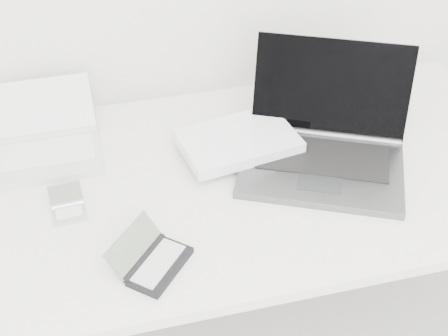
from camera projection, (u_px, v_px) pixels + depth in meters
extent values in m
cube|color=white|center=(232.00, 179.00, 1.59)|extent=(1.60, 0.80, 0.03)
cylinder|color=silver|center=(408.00, 163.00, 2.23)|extent=(0.04, 0.04, 0.70)
cube|color=#56585B|center=(321.00, 170.00, 1.58)|extent=(0.49, 0.43, 0.02)
cube|color=black|center=(323.00, 157.00, 1.61)|extent=(0.37, 0.28, 0.00)
cube|color=black|center=(331.00, 87.00, 1.64)|extent=(0.41, 0.25, 0.25)
cylinder|color=#56585B|center=(325.00, 135.00, 1.68)|extent=(0.37, 0.19, 0.02)
cube|color=#37393C|center=(320.00, 183.00, 1.53)|extent=(0.13, 0.11, 0.00)
cube|color=silver|center=(238.00, 141.00, 1.64)|extent=(0.33, 0.24, 0.03)
cube|color=white|center=(238.00, 136.00, 1.62)|extent=(0.32, 0.24, 0.00)
cube|color=silver|center=(48.00, 159.00, 1.62)|extent=(0.27, 0.19, 0.02)
cube|color=silver|center=(47.00, 152.00, 1.62)|extent=(0.24, 0.11, 0.00)
cube|color=white|center=(42.00, 107.00, 1.71)|extent=(0.27, 0.14, 0.10)
cylinder|color=silver|center=(46.00, 136.00, 1.68)|extent=(0.26, 0.02, 0.02)
cube|color=#B9B9BD|center=(70.00, 214.00, 1.46)|extent=(0.08, 0.06, 0.01)
cube|color=silver|center=(69.00, 212.00, 1.46)|extent=(0.06, 0.04, 0.00)
cube|color=#929E91|center=(65.00, 194.00, 1.47)|extent=(0.08, 0.03, 0.05)
cylinder|color=#B9B9BD|center=(68.00, 205.00, 1.48)|extent=(0.08, 0.02, 0.01)
cube|color=black|center=(160.00, 266.00, 1.34)|extent=(0.16, 0.17, 0.01)
cube|color=#ADADAD|center=(158.00, 263.00, 1.33)|extent=(0.13, 0.14, 0.00)
cube|color=slate|center=(134.00, 245.00, 1.34)|extent=(0.14, 0.14, 0.06)
cylinder|color=black|center=(144.00, 258.00, 1.35)|extent=(0.11, 0.12, 0.02)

